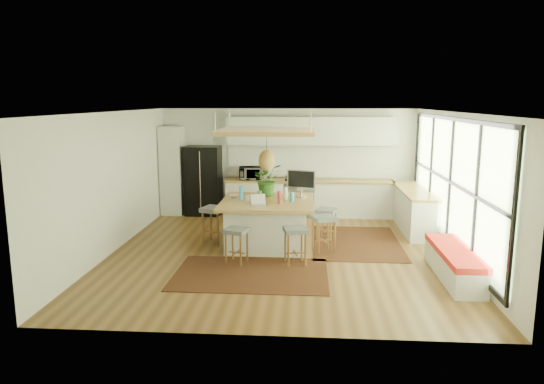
# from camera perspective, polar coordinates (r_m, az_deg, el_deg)

# --- Properties ---
(floor) EXTENTS (7.00, 7.00, 0.00)m
(floor) POSITION_cam_1_polar(r_m,az_deg,el_deg) (9.81, 0.96, -6.88)
(floor) COLOR #563818
(floor) RESTS_ON ground
(ceiling) EXTENTS (7.00, 7.00, 0.00)m
(ceiling) POSITION_cam_1_polar(r_m,az_deg,el_deg) (9.37, 1.02, 9.09)
(ceiling) COLOR white
(ceiling) RESTS_ON ground
(wall_back) EXTENTS (6.50, 0.00, 6.50)m
(wall_back) POSITION_cam_1_polar(r_m,az_deg,el_deg) (12.96, 1.83, 3.49)
(wall_back) COLOR silver
(wall_back) RESTS_ON ground
(wall_front) EXTENTS (6.50, 0.00, 6.50)m
(wall_front) POSITION_cam_1_polar(r_m,az_deg,el_deg) (6.08, -0.80, -4.57)
(wall_front) COLOR silver
(wall_front) RESTS_ON ground
(wall_left) EXTENTS (0.00, 7.00, 7.00)m
(wall_left) POSITION_cam_1_polar(r_m,az_deg,el_deg) (10.20, -17.57, 1.09)
(wall_left) COLOR silver
(wall_left) RESTS_ON ground
(wall_right) EXTENTS (0.00, 7.00, 7.00)m
(wall_right) POSITION_cam_1_polar(r_m,az_deg,el_deg) (9.87, 20.18, 0.64)
(wall_right) COLOR silver
(wall_right) RESTS_ON ground
(window_wall) EXTENTS (0.10, 6.20, 2.60)m
(window_wall) POSITION_cam_1_polar(r_m,az_deg,el_deg) (9.86, 20.03, 0.93)
(window_wall) COLOR black
(window_wall) RESTS_ON wall_right
(pantry) EXTENTS (0.55, 0.60, 2.25)m
(pantry) POSITION_cam_1_polar(r_m,az_deg,el_deg) (13.12, -11.23, 2.39)
(pantry) COLOR silver
(pantry) RESTS_ON floor
(back_counter_base) EXTENTS (4.20, 0.60, 0.88)m
(back_counter_base) POSITION_cam_1_polar(r_m,az_deg,el_deg) (12.77, 4.21, -0.77)
(back_counter_base) COLOR silver
(back_counter_base) RESTS_ON floor
(back_counter_top) EXTENTS (4.24, 0.64, 0.05)m
(back_counter_top) POSITION_cam_1_polar(r_m,az_deg,el_deg) (12.69, 4.24, 1.27)
(back_counter_top) COLOR olive
(back_counter_top) RESTS_ON back_counter_base
(backsplash) EXTENTS (4.20, 0.02, 0.80)m
(backsplash) POSITION_cam_1_polar(r_m,az_deg,el_deg) (12.93, 4.27, 3.45)
(backsplash) COLOR white
(backsplash) RESTS_ON wall_back
(upper_cabinets) EXTENTS (4.20, 0.34, 0.70)m
(upper_cabinets) POSITION_cam_1_polar(r_m,az_deg,el_deg) (12.69, 4.32, 6.95)
(upper_cabinets) COLOR silver
(upper_cabinets) RESTS_ON wall_back
(range) EXTENTS (0.76, 0.62, 1.00)m
(range) POSITION_cam_1_polar(r_m,az_deg,el_deg) (12.76, 3.09, -0.49)
(range) COLOR #A5A5AA
(range) RESTS_ON floor
(right_counter_base) EXTENTS (0.60, 2.50, 0.88)m
(right_counter_base) POSITION_cam_1_polar(r_m,az_deg,el_deg) (11.87, 15.79, -2.01)
(right_counter_base) COLOR silver
(right_counter_base) RESTS_ON floor
(right_counter_top) EXTENTS (0.64, 2.54, 0.05)m
(right_counter_top) POSITION_cam_1_polar(r_m,az_deg,el_deg) (11.78, 15.90, 0.17)
(right_counter_top) COLOR olive
(right_counter_top) RESTS_ON right_counter_base
(window_bench) EXTENTS (0.52, 2.00, 0.50)m
(window_bench) POSITION_cam_1_polar(r_m,az_deg,el_deg) (8.92, 19.98, -7.64)
(window_bench) COLOR silver
(window_bench) RESTS_ON floor
(ceiling_panel) EXTENTS (1.86, 1.86, 0.80)m
(ceiling_panel) POSITION_cam_1_polar(r_m,az_deg,el_deg) (9.82, -0.63, 5.36)
(ceiling_panel) COLOR olive
(ceiling_panel) RESTS_ON ceiling
(rug_near) EXTENTS (2.60, 1.80, 0.01)m
(rug_near) POSITION_cam_1_polar(r_m,az_deg,el_deg) (8.65, -2.41, -9.28)
(rug_near) COLOR black
(rug_near) RESTS_ON floor
(rug_right) EXTENTS (1.80, 2.60, 0.01)m
(rug_right) POSITION_cam_1_polar(r_m,az_deg,el_deg) (10.60, 9.50, -5.67)
(rug_right) COLOR black
(rug_right) RESTS_ON floor
(fridge) EXTENTS (0.89, 0.70, 1.76)m
(fridge) POSITION_cam_1_polar(r_m,az_deg,el_deg) (12.95, -7.81, 1.50)
(fridge) COLOR black
(fridge) RESTS_ON floor
(island) EXTENTS (1.85, 1.85, 0.93)m
(island) POSITION_cam_1_polar(r_m,az_deg,el_deg) (10.16, -0.49, -3.54)
(island) COLOR olive
(island) RESTS_ON floor
(stool_near_left) EXTENTS (0.48, 0.48, 0.65)m
(stool_near_left) POSITION_cam_1_polar(r_m,az_deg,el_deg) (9.11, -4.05, -5.95)
(stool_near_left) COLOR #4E5257
(stool_near_left) RESTS_ON floor
(stool_near_right) EXTENTS (0.48, 0.48, 0.68)m
(stool_near_right) POSITION_cam_1_polar(r_m,az_deg,el_deg) (9.03, 2.66, -6.07)
(stool_near_right) COLOR #4E5257
(stool_near_right) RESTS_ON floor
(stool_right_front) EXTENTS (0.54, 0.54, 0.71)m
(stool_right_front) POSITION_cam_1_polar(r_m,az_deg,el_deg) (9.82, 5.89, -4.75)
(stool_right_front) COLOR #4E5257
(stool_right_front) RESTS_ON floor
(stool_right_back) EXTENTS (0.51, 0.51, 0.67)m
(stool_right_back) POSITION_cam_1_polar(r_m,az_deg,el_deg) (10.63, 6.20, -3.59)
(stool_right_back) COLOR #4E5257
(stool_right_back) RESTS_ON floor
(stool_left_side) EXTENTS (0.57, 0.57, 0.76)m
(stool_left_side) POSITION_cam_1_polar(r_m,az_deg,el_deg) (10.39, -6.57, -3.93)
(stool_left_side) COLOR #4E5257
(stool_left_side) RESTS_ON floor
(laptop) EXTENTS (0.38, 0.39, 0.22)m
(laptop) POSITION_cam_1_polar(r_m,az_deg,el_deg) (9.59, -1.43, -0.80)
(laptop) COLOR #A5A5AA
(laptop) RESTS_ON island
(monitor) EXTENTS (0.66, 0.41, 0.58)m
(monitor) POSITION_cam_1_polar(r_m,az_deg,el_deg) (10.38, 3.33, 0.83)
(monitor) COLOR #A5A5AA
(monitor) RESTS_ON island
(microwave) EXTENTS (0.61, 0.38, 0.39)m
(microwave) POSITION_cam_1_polar(r_m,az_deg,el_deg) (12.73, -2.43, 2.32)
(microwave) COLOR #A5A5AA
(microwave) RESTS_ON back_counter_top
(island_plant) EXTENTS (0.76, 0.81, 0.52)m
(island_plant) POSITION_cam_1_polar(r_m,az_deg,el_deg) (10.61, -0.50, 1.07)
(island_plant) COLOR #1E4C19
(island_plant) RESTS_ON island
(island_bowl) EXTENTS (0.22, 0.22, 0.05)m
(island_bowl) POSITION_cam_1_polar(r_m,az_deg,el_deg) (10.42, -4.31, -0.47)
(island_bowl) COLOR white
(island_bowl) RESTS_ON island
(island_bottle_0) EXTENTS (0.07, 0.07, 0.19)m
(island_bottle_0) POSITION_cam_1_polar(r_m,az_deg,el_deg) (10.20, -3.54, -0.29)
(island_bottle_0) COLOR #3197C6
(island_bottle_0) RESTS_ON island
(island_bottle_1) EXTENTS (0.07, 0.07, 0.19)m
(island_bottle_1) POSITION_cam_1_polar(r_m,az_deg,el_deg) (9.93, -2.87, -0.57)
(island_bottle_1) COLOR silver
(island_bottle_1) RESTS_ON island
(island_bottle_2) EXTENTS (0.07, 0.07, 0.19)m
(island_bottle_2) POSITION_cam_1_polar(r_m,az_deg,el_deg) (9.73, 0.83, -0.79)
(island_bottle_2) COLOR #AF3A45
(island_bottle_2) RESTS_ON island
(island_bottle_3) EXTENTS (0.07, 0.07, 0.19)m
(island_bottle_3) POSITION_cam_1_polar(r_m,az_deg,el_deg) (10.07, 1.51, -0.41)
(island_bottle_3) COLOR white
(island_bottle_3) RESTS_ON island
(island_bottle_4) EXTENTS (0.07, 0.07, 0.19)m
(island_bottle_4) POSITION_cam_1_polar(r_m,az_deg,el_deg) (10.30, -1.50, -0.16)
(island_bottle_4) COLOR #57926F
(island_bottle_4) RESTS_ON island
(island_bottle_5) EXTENTS (0.07, 0.07, 0.19)m
(island_bottle_5) POSITION_cam_1_polar(r_m,az_deg,el_deg) (9.92, 2.34, -0.59)
(island_bottle_5) COLOR #3197C6
(island_bottle_5) RESTS_ON island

